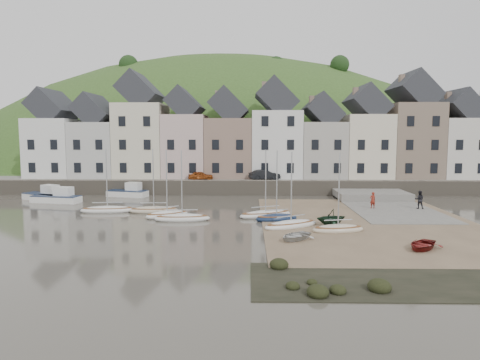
{
  "coord_description": "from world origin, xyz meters",
  "views": [
    {
      "loc": [
        0.91,
        -37.16,
        7.54
      ],
      "look_at": [
        0.0,
        6.0,
        3.0
      ],
      "focal_mm": 33.19,
      "sensor_mm": 36.0,
      "label": 1
    }
  ],
  "objects_px": {
    "rowboat_red": "(422,245)",
    "person_dark": "(419,200)",
    "rowboat_green": "(331,217)",
    "car_left": "(201,176)",
    "sailboat_0": "(108,210)",
    "person_red": "(373,200)",
    "car_right": "(264,175)",
    "rowboat_white": "(295,236)"
  },
  "relations": [
    {
      "from": "rowboat_green",
      "to": "person_red",
      "type": "distance_m",
      "value": 9.82
    },
    {
      "from": "rowboat_green",
      "to": "car_right",
      "type": "height_order",
      "value": "car_right"
    },
    {
      "from": "rowboat_green",
      "to": "rowboat_red",
      "type": "bearing_deg",
      "value": 13.76
    },
    {
      "from": "sailboat_0",
      "to": "rowboat_white",
      "type": "relative_size",
      "value": 2.26
    },
    {
      "from": "rowboat_white",
      "to": "car_right",
      "type": "bearing_deg",
      "value": 136.28
    },
    {
      "from": "sailboat_0",
      "to": "rowboat_red",
      "type": "bearing_deg",
      "value": -28.27
    },
    {
      "from": "sailboat_0",
      "to": "rowboat_green",
      "type": "height_order",
      "value": "sailboat_0"
    },
    {
      "from": "rowboat_green",
      "to": "car_left",
      "type": "xyz_separation_m",
      "value": [
        -12.98,
        20.81,
        1.42
      ]
    },
    {
      "from": "rowboat_red",
      "to": "sailboat_0",
      "type": "bearing_deg",
      "value": -168.45
    },
    {
      "from": "rowboat_red",
      "to": "person_red",
      "type": "xyz_separation_m",
      "value": [
        1.05,
        15.52,
        0.58
      ]
    },
    {
      "from": "person_red",
      "to": "car_left",
      "type": "height_order",
      "value": "car_left"
    },
    {
      "from": "rowboat_green",
      "to": "person_dark",
      "type": "distance_m",
      "value": 12.88
    },
    {
      "from": "rowboat_white",
      "to": "person_red",
      "type": "xyz_separation_m",
      "value": [
        9.05,
        13.16,
        0.59
      ]
    },
    {
      "from": "person_dark",
      "to": "car_left",
      "type": "bearing_deg",
      "value": -11.97
    },
    {
      "from": "sailboat_0",
      "to": "rowboat_red",
      "type": "distance_m",
      "value": 28.23
    },
    {
      "from": "person_dark",
      "to": "sailboat_0",
      "type": "bearing_deg",
      "value": 20.91
    },
    {
      "from": "rowboat_white",
      "to": "person_red",
      "type": "height_order",
      "value": "person_red"
    },
    {
      "from": "rowboat_green",
      "to": "car_left",
      "type": "relative_size",
      "value": 0.79
    },
    {
      "from": "rowboat_red",
      "to": "person_dark",
      "type": "height_order",
      "value": "person_dark"
    },
    {
      "from": "car_left",
      "to": "rowboat_green",
      "type": "bearing_deg",
      "value": -158.93
    },
    {
      "from": "car_left",
      "to": "rowboat_white",
      "type": "bearing_deg",
      "value": -170.68
    },
    {
      "from": "rowboat_white",
      "to": "person_dark",
      "type": "relative_size",
      "value": 1.55
    },
    {
      "from": "person_red",
      "to": "car_right",
      "type": "distance_m",
      "value": 16.47
    },
    {
      "from": "sailboat_0",
      "to": "car_right",
      "type": "height_order",
      "value": "sailboat_0"
    },
    {
      "from": "rowboat_red",
      "to": "car_right",
      "type": "xyz_separation_m",
      "value": [
        -9.29,
        28.26,
        1.89
      ]
    },
    {
      "from": "rowboat_red",
      "to": "car_right",
      "type": "bearing_deg",
      "value": 148.02
    },
    {
      "from": "rowboat_red",
      "to": "person_dark",
      "type": "relative_size",
      "value": 1.6
    },
    {
      "from": "person_dark",
      "to": "car_right",
      "type": "bearing_deg",
      "value": -23.7
    },
    {
      "from": "rowboat_white",
      "to": "person_red",
      "type": "bearing_deg",
      "value": 98.9
    },
    {
      "from": "rowboat_white",
      "to": "rowboat_green",
      "type": "height_order",
      "value": "rowboat_green"
    },
    {
      "from": "rowboat_white",
      "to": "rowboat_red",
      "type": "xyz_separation_m",
      "value": [
        8.0,
        -2.36,
        0.01
      ]
    },
    {
      "from": "rowboat_green",
      "to": "rowboat_red",
      "type": "height_order",
      "value": "rowboat_green"
    },
    {
      "from": "rowboat_green",
      "to": "person_dark",
      "type": "height_order",
      "value": "person_dark"
    },
    {
      "from": "sailboat_0",
      "to": "car_right",
      "type": "bearing_deg",
      "value": 43.72
    },
    {
      "from": "rowboat_green",
      "to": "rowboat_white",
      "type": "bearing_deg",
      "value": -51.77
    },
    {
      "from": "person_red",
      "to": "person_dark",
      "type": "bearing_deg",
      "value": 164.41
    },
    {
      "from": "sailboat_0",
      "to": "rowboat_red",
      "type": "xyz_separation_m",
      "value": [
        24.86,
        -13.37,
        0.1
      ]
    },
    {
      "from": "car_right",
      "to": "person_red",
      "type": "bearing_deg",
      "value": -160.71
    },
    {
      "from": "rowboat_white",
      "to": "car_left",
      "type": "xyz_separation_m",
      "value": [
        -9.53,
        25.9,
        1.8
      ]
    },
    {
      "from": "rowboat_green",
      "to": "person_dark",
      "type": "xyz_separation_m",
      "value": [
        10.16,
        7.92,
        0.29
      ]
    },
    {
      "from": "rowboat_red",
      "to": "person_dark",
      "type": "xyz_separation_m",
      "value": [
        5.61,
        15.37,
        0.66
      ]
    },
    {
      "from": "sailboat_0",
      "to": "person_red",
      "type": "height_order",
      "value": "sailboat_0"
    }
  ]
}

